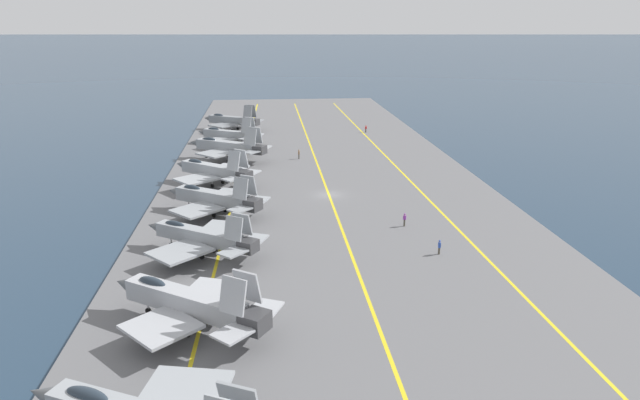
{
  "coord_description": "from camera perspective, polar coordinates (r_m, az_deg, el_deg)",
  "views": [
    {
      "loc": [
        -83.72,
        9.41,
        26.4
      ],
      "look_at": [
        -10.33,
        2.36,
        2.9
      ],
      "focal_mm": 32.0,
      "sensor_mm": 36.0,
      "label": 1
    }
  ],
  "objects": [
    {
      "name": "ground_plane",
      "position": [
        88.29,
        0.89,
        0.28
      ],
      "size": [
        2000.0,
        2000.0,
        0.0
      ],
      "primitive_type": "plane",
      "color": "#23384C"
    },
    {
      "name": "carrier_deck",
      "position": [
        88.23,
        0.89,
        0.4
      ],
      "size": [
        221.48,
        53.24,
        0.4
      ],
      "primitive_type": "cube",
      "color": "slate",
      "rests_on": "ground"
    },
    {
      "name": "deck_stripe_foul_line",
      "position": [
        90.91,
        10.1,
        0.78
      ],
      "size": [
        199.3,
        4.48,
        0.01
      ],
      "primitive_type": "cube",
      "rotation": [
        0.0,
        0.0,
        0.02
      ],
      "color": "yellow",
      "rests_on": "carrier_deck"
    },
    {
      "name": "deck_stripe_centerline",
      "position": [
        88.17,
        0.89,
        0.53
      ],
      "size": [
        199.33,
        0.36,
        0.01
      ],
      "primitive_type": "cube",
      "color": "yellow",
      "rests_on": "carrier_deck"
    },
    {
      "name": "deck_stripe_edge_line",
      "position": [
        87.82,
        -8.65,
        0.25
      ],
      "size": [
        199.27,
        5.88,
        0.01
      ],
      "primitive_type": "cube",
      "rotation": [
        0.0,
        0.0,
        -0.03
      ],
      "color": "yellow",
      "rests_on": "carrier_deck"
    },
    {
      "name": "parked_jet_second",
      "position": [
        51.71,
        -13.06,
        -9.9
      ],
      "size": [
        13.55,
        16.11,
        6.37
      ],
      "color": "#A8AAAF",
      "rests_on": "carrier_deck"
    },
    {
      "name": "parked_jet_third",
      "position": [
        66.71,
        -11.76,
        -3.59
      ],
      "size": [
        13.72,
        14.99,
        5.67
      ],
      "color": "#93999E",
      "rests_on": "carrier_deck"
    },
    {
      "name": "parked_jet_fourth",
      "position": [
        80.25,
        -10.57,
        0.19
      ],
      "size": [
        13.67,
        15.09,
        6.06
      ],
      "color": "#93999E",
      "rests_on": "carrier_deck"
    },
    {
      "name": "parked_jet_fifth",
      "position": [
        94.37,
        -10.66,
        2.95
      ],
      "size": [
        13.99,
        14.91,
        6.48
      ],
      "color": "#9EA3A8",
      "rests_on": "carrier_deck"
    },
    {
      "name": "parked_jet_sixth",
      "position": [
        110.54,
        -9.24,
        5.33
      ],
      "size": [
        13.92,
        16.61,
        6.83
      ],
      "color": "#93999E",
      "rests_on": "carrier_deck"
    },
    {
      "name": "parked_jet_seventh",
      "position": [
        124.64,
        -9.13,
        6.49
      ],
      "size": [
        13.18,
        14.91,
        6.28
      ],
      "color": "#93999E",
      "rests_on": "carrier_deck"
    },
    {
      "name": "parked_jet_eighth",
      "position": [
        141.36,
        -8.83,
        7.89
      ],
      "size": [
        13.33,
        15.24,
        6.48
      ],
      "color": "gray",
      "rests_on": "carrier_deck"
    },
    {
      "name": "crew_red_vest",
      "position": [
        137.86,
        4.61,
        7.15
      ],
      "size": [
        0.26,
        0.38,
        1.7
      ],
      "color": "#383328",
      "rests_on": "carrier_deck"
    },
    {
      "name": "crew_blue_vest",
      "position": [
        67.29,
        11.85,
        -4.57
      ],
      "size": [
        0.41,
        0.31,
        1.75
      ],
      "color": "#4C473D",
      "rests_on": "carrier_deck"
    },
    {
      "name": "crew_brown_vest",
      "position": [
        110.87,
        -2.13,
        4.64
      ],
      "size": [
        0.41,
        0.3,
        1.84
      ],
      "color": "#4C473D",
      "rests_on": "carrier_deck"
    },
    {
      "name": "crew_purple_vest",
      "position": [
        75.42,
        8.45,
        -1.9
      ],
      "size": [
        0.39,
        0.45,
        1.77
      ],
      "color": "#4C473D",
      "rests_on": "carrier_deck"
    }
  ]
}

